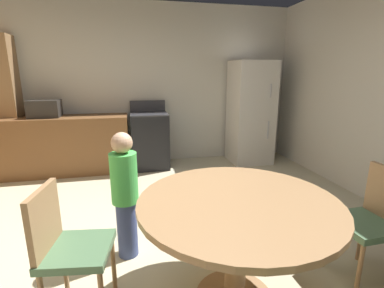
% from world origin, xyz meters
% --- Properties ---
extents(ground_plane, '(14.00, 14.00, 0.00)m').
position_xyz_m(ground_plane, '(0.00, 0.00, 0.00)').
color(ground_plane, beige).
extents(wall_back, '(5.41, 0.12, 2.70)m').
position_xyz_m(wall_back, '(0.00, 2.90, 1.35)').
color(wall_back, beige).
rests_on(wall_back, ground).
extents(kitchen_counter, '(2.04, 0.60, 0.90)m').
position_xyz_m(kitchen_counter, '(-1.38, 2.50, 0.45)').
color(kitchen_counter, brown).
rests_on(kitchen_counter, ground).
extents(pantry_column, '(0.44, 0.36, 2.10)m').
position_xyz_m(pantry_column, '(-2.18, 2.68, 1.05)').
color(pantry_column, '#9E754C').
rests_on(pantry_column, ground).
extents(oven_range, '(0.60, 0.60, 1.10)m').
position_xyz_m(oven_range, '(-0.01, 2.50, 0.47)').
color(oven_range, black).
rests_on(oven_range, ground).
extents(refrigerator, '(0.68, 0.68, 1.76)m').
position_xyz_m(refrigerator, '(1.75, 2.45, 0.88)').
color(refrigerator, silver).
rests_on(refrigerator, ground).
extents(microwave, '(0.44, 0.32, 0.26)m').
position_xyz_m(microwave, '(-1.57, 2.50, 1.03)').
color(microwave, '#2D2B28').
rests_on(microwave, kitchen_counter).
extents(dining_table, '(1.28, 1.28, 0.76)m').
position_xyz_m(dining_table, '(0.35, -0.55, 0.61)').
color(dining_table, '#9E754C').
rests_on(dining_table, ground).
extents(chair_west, '(0.45, 0.45, 0.87)m').
position_xyz_m(chair_west, '(-0.72, -0.41, 0.50)').
color(chair_west, '#9E754C').
rests_on(chair_west, ground).
extents(chair_east, '(0.41, 0.41, 0.87)m').
position_xyz_m(chair_east, '(1.43, -0.54, 0.50)').
color(chair_east, '#9E754C').
rests_on(chair_east, ground).
extents(person_child, '(0.31, 0.31, 1.09)m').
position_xyz_m(person_child, '(-0.37, 0.12, 0.58)').
color(person_child, '#3D4C84').
rests_on(person_child, ground).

